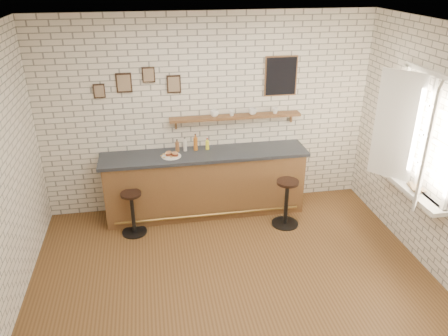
{
  "coord_description": "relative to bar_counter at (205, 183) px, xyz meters",
  "views": [
    {
      "loc": [
        -0.88,
        -4.25,
        3.58
      ],
      "look_at": [
        0.04,
        0.9,
        1.12
      ],
      "focal_mm": 35.0,
      "sensor_mm": 36.0,
      "label": 1
    }
  ],
  "objects": [
    {
      "name": "ground",
      "position": [
        0.11,
        -1.7,
        -0.51
      ],
      "size": [
        5.0,
        5.0,
        0.0
      ],
      "primitive_type": "plane",
      "color": "brown",
      "rests_on": "ground"
    },
    {
      "name": "bar_counter",
      "position": [
        0.0,
        0.0,
        0.0
      ],
      "size": [
        3.1,
        0.65,
        1.01
      ],
      "color": "brown",
      "rests_on": "ground"
    },
    {
      "name": "sandwich_plate",
      "position": [
        -0.5,
        -0.05,
        0.51
      ],
      "size": [
        0.28,
        0.28,
        0.01
      ],
      "primitive_type": "cylinder",
      "color": "white",
      "rests_on": "bar_counter"
    },
    {
      "name": "ciabatta_sandwich",
      "position": [
        -0.49,
        -0.05,
        0.55
      ],
      "size": [
        0.22,
        0.16,
        0.07
      ],
      "color": "tan",
      "rests_on": "sandwich_plate"
    },
    {
      "name": "potato_chips",
      "position": [
        -0.52,
        -0.05,
        0.52
      ],
      "size": [
        0.25,
        0.18,
        0.0
      ],
      "color": "gold",
      "rests_on": "sandwich_plate"
    },
    {
      "name": "bitters_bottle_brown",
      "position": [
        -0.39,
        0.13,
        0.58
      ],
      "size": [
        0.06,
        0.06,
        0.19
      ],
      "color": "brown",
      "rests_on": "bar_counter"
    },
    {
      "name": "bitters_bottle_white",
      "position": [
        -0.28,
        0.13,
        0.59
      ],
      "size": [
        0.06,
        0.06,
        0.21
      ],
      "color": "silver",
      "rests_on": "bar_counter"
    },
    {
      "name": "bitters_bottle_amber",
      "position": [
        -0.12,
        0.13,
        0.61
      ],
      "size": [
        0.06,
        0.06,
        0.26
      ],
      "color": "#B05F1C",
      "rests_on": "bar_counter"
    },
    {
      "name": "condiment_bottle_yellow",
      "position": [
        0.06,
        0.13,
        0.58
      ],
      "size": [
        0.06,
        0.06,
        0.18
      ],
      "color": "yellow",
      "rests_on": "bar_counter"
    },
    {
      "name": "bar_stool_left",
      "position": [
        -1.11,
        -0.41,
        -0.15
      ],
      "size": [
        0.37,
        0.37,
        0.66
      ],
      "color": "black",
      "rests_on": "ground"
    },
    {
      "name": "bar_stool_right",
      "position": [
        1.13,
        -0.58,
        -0.12
      ],
      "size": [
        0.41,
        0.41,
        0.73
      ],
      "color": "black",
      "rests_on": "ground"
    },
    {
      "name": "wall_shelf",
      "position": [
        0.51,
        0.2,
        0.97
      ],
      "size": [
        2.0,
        0.18,
        0.18
      ],
      "color": "brown",
      "rests_on": "ground"
    },
    {
      "name": "shelf_cup_a",
      "position": [
        0.19,
        0.2,
        1.04
      ],
      "size": [
        0.12,
        0.12,
        0.1
      ],
      "primitive_type": "imported",
      "rotation": [
        0.0,
        0.0,
        -0.0
      ],
      "color": "white",
      "rests_on": "wall_shelf"
    },
    {
      "name": "shelf_cup_b",
      "position": [
        0.45,
        0.2,
        1.03
      ],
      "size": [
        0.13,
        0.13,
        0.08
      ],
      "primitive_type": "imported",
      "rotation": [
        0.0,
        0.0,
        0.88
      ],
      "color": "white",
      "rests_on": "wall_shelf"
    },
    {
      "name": "shelf_cup_c",
      "position": [
        0.77,
        0.2,
        1.04
      ],
      "size": [
        0.16,
        0.16,
        0.1
      ],
      "primitive_type": "imported",
      "rotation": [
        0.0,
        0.0,
        1.2
      ],
      "color": "white",
      "rests_on": "wall_shelf"
    },
    {
      "name": "shelf_cup_d",
      "position": [
        1.12,
        0.2,
        1.04
      ],
      "size": [
        0.11,
        0.11,
        0.09
      ],
      "primitive_type": "imported",
      "rotation": [
        0.0,
        0.0,
        0.14
      ],
      "color": "white",
      "rests_on": "wall_shelf"
    },
    {
      "name": "back_wall_decor",
      "position": [
        0.34,
        0.28,
        1.54
      ],
      "size": [
        2.96,
        0.02,
        0.56
      ],
      "color": "black",
      "rests_on": "ground"
    },
    {
      "name": "window_sill",
      "position": [
        2.51,
        -1.4,
        0.39
      ],
      "size": [
        0.2,
        1.35,
        0.06
      ],
      "color": "white",
      "rests_on": "ground"
    },
    {
      "name": "casement_window",
      "position": [
        2.47,
        -1.4,
        1.14
      ],
      "size": [
        0.4,
        1.3,
        1.56
      ],
      "color": "white",
      "rests_on": "ground"
    },
    {
      "name": "book_lower",
      "position": [
        2.49,
        -1.44,
        0.44
      ],
      "size": [
        0.22,
        0.27,
        0.02
      ],
      "primitive_type": "imported",
      "rotation": [
        0.0,
        0.0,
        -0.16
      ],
      "color": "tan",
      "rests_on": "window_sill"
    },
    {
      "name": "book_upper",
      "position": [
        2.49,
        -1.45,
        0.46
      ],
      "size": [
        0.25,
        0.3,
        0.02
      ],
      "primitive_type": "imported",
      "rotation": [
        0.0,
        0.0,
        -0.33
      ],
      "color": "tan",
      "rests_on": "book_lower"
    }
  ]
}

